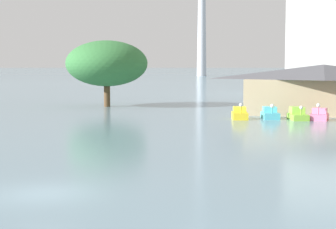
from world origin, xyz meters
The scene contains 7 objects.
ground_plane centered at (0.00, 0.00, 0.00)m, with size 2000.00×2000.00×0.00m, color slate.
pedal_boat_yellow centered at (4.06, 34.16, 0.49)m, with size 1.94×2.99×1.64m.
pedal_boat_cyan centered at (6.90, 35.45, 0.47)m, with size 2.11×3.23×1.53m.
pedal_boat_lime centered at (9.56, 34.82, 0.48)m, with size 2.21×3.23×1.45m.
pedal_boat_pink centered at (11.57, 34.87, 0.47)m, with size 1.88×2.48×1.67m.
boathouse centered at (12.04, 41.65, 2.78)m, with size 17.42×8.43×5.31m.
shoreline_tree_tall_left centered at (-14.17, 46.81, 5.44)m, with size 10.29×10.29×8.33m.
Camera 1 is at (10.40, -21.07, 5.28)m, focal length 60.85 mm.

